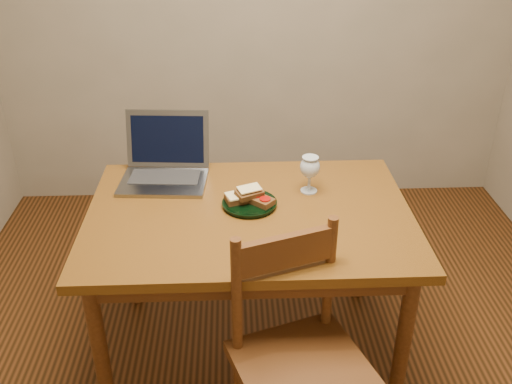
{
  "coord_description": "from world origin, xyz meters",
  "views": [
    {
      "loc": [
        -0.15,
        -1.85,
        1.92
      ],
      "look_at": [
        -0.07,
        0.15,
        0.8
      ],
      "focal_mm": 40.0,
      "sensor_mm": 36.0,
      "label": 1
    }
  ],
  "objects_px": {
    "laptop": "(165,161)",
    "table": "(250,230)",
    "chair": "(300,351)",
    "plate": "(249,204)",
    "milk_glass": "(310,174)"
  },
  "relations": [
    {
      "from": "laptop",
      "to": "table",
      "type": "bearing_deg",
      "value": -38.09
    },
    {
      "from": "chair",
      "to": "plate",
      "type": "height_order",
      "value": "chair"
    },
    {
      "from": "milk_glass",
      "to": "chair",
      "type": "bearing_deg",
      "value": -98.75
    },
    {
      "from": "milk_glass",
      "to": "laptop",
      "type": "bearing_deg",
      "value": 164.45
    },
    {
      "from": "plate",
      "to": "milk_glass",
      "type": "xyz_separation_m",
      "value": [
        0.26,
        0.11,
        0.07
      ]
    },
    {
      "from": "chair",
      "to": "milk_glass",
      "type": "distance_m",
      "value": 0.77
    },
    {
      "from": "milk_glass",
      "to": "laptop",
      "type": "distance_m",
      "value": 0.64
    },
    {
      "from": "chair",
      "to": "plate",
      "type": "bearing_deg",
      "value": 85.48
    },
    {
      "from": "chair",
      "to": "laptop",
      "type": "height_order",
      "value": "laptop"
    },
    {
      "from": "plate",
      "to": "milk_glass",
      "type": "relative_size",
      "value": 1.37
    },
    {
      "from": "chair",
      "to": "milk_glass",
      "type": "bearing_deg",
      "value": 62.07
    },
    {
      "from": "plate",
      "to": "laptop",
      "type": "bearing_deg",
      "value": 141.89
    },
    {
      "from": "table",
      "to": "milk_glass",
      "type": "xyz_separation_m",
      "value": [
        0.26,
        0.16,
        0.17
      ]
    },
    {
      "from": "table",
      "to": "milk_glass",
      "type": "distance_m",
      "value": 0.35
    },
    {
      "from": "table",
      "to": "laptop",
      "type": "distance_m",
      "value": 0.51
    }
  ]
}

